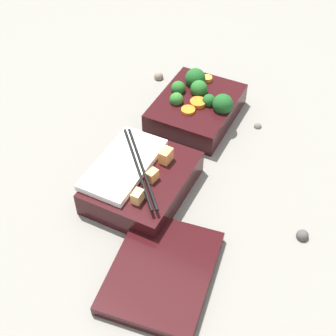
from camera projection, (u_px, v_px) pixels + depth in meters
ground_plane at (170, 153)px, 0.92m from camera, size 3.00×3.00×0.00m
bento_tray_vegetable at (197, 106)px, 0.98m from camera, size 0.20×0.16×0.08m
bento_tray_rice at (139, 179)px, 0.83m from camera, size 0.20×0.15×0.07m
bento_lid at (162, 272)px, 0.72m from camera, size 0.21×0.18×0.02m
pebble_0 at (302, 236)px, 0.77m from camera, size 0.02×0.02×0.02m
pebble_2 at (258, 125)px, 0.97m from camera, size 0.02×0.02×0.02m
pebble_3 at (159, 77)px, 1.10m from camera, size 0.02×0.02×0.02m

